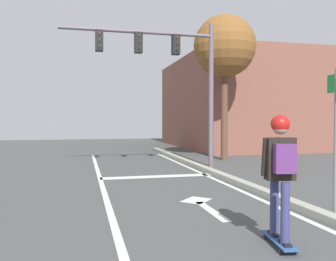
% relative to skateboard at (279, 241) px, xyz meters
% --- Properties ---
extents(lane_line_center, '(0.12, 20.00, 0.01)m').
position_rel_skateboard_xyz_m(lane_line_center, '(-1.96, 2.39, -0.07)').
color(lane_line_center, silver).
rests_on(lane_line_center, ground).
extents(lane_line_curbside, '(0.12, 20.00, 0.01)m').
position_rel_skateboard_xyz_m(lane_line_curbside, '(1.05, 2.39, -0.07)').
color(lane_line_curbside, silver).
rests_on(lane_line_curbside, ground).
extents(stop_bar, '(3.16, 0.40, 0.01)m').
position_rel_skateboard_xyz_m(stop_bar, '(-0.38, 5.77, -0.07)').
color(stop_bar, silver).
rests_on(stop_bar, ground).
extents(lane_arrow_stem, '(0.16, 1.40, 0.01)m').
position_rel_skateboard_xyz_m(lane_arrow_stem, '(-0.22, 1.83, -0.07)').
color(lane_arrow_stem, silver).
rests_on(lane_arrow_stem, ground).
extents(lane_arrow_head, '(0.71, 0.71, 0.01)m').
position_rel_skateboard_xyz_m(lane_arrow_head, '(-0.22, 2.68, -0.07)').
color(lane_arrow_head, silver).
rests_on(lane_arrow_head, ground).
extents(curb_strip, '(0.24, 24.00, 0.14)m').
position_rel_skateboard_xyz_m(curb_strip, '(1.30, 2.39, 0.00)').
color(curb_strip, '#9F9D8F').
rests_on(curb_strip, ground).
extents(skateboard, '(0.33, 0.81, 0.08)m').
position_rel_skateboard_xyz_m(skateboard, '(0.00, 0.00, 0.00)').
color(skateboard, '#2A5291').
rests_on(skateboard, ground).
extents(skater, '(0.44, 0.60, 1.58)m').
position_rel_skateboard_xyz_m(skater, '(-0.00, -0.02, 1.00)').
color(skater, navy).
rests_on(skater, skateboard).
extents(traffic_signal_mast, '(5.02, 0.34, 4.85)m').
position_rel_skateboard_xyz_m(traffic_signal_mast, '(0.28, 7.27, 3.45)').
color(traffic_signal_mast, '#635762').
rests_on(traffic_signal_mast, ground).
extents(street_sign_post, '(0.07, 0.44, 2.46)m').
position_rel_skateboard_xyz_m(street_sign_post, '(1.64, 1.02, 1.52)').
color(street_sign_post, slate).
rests_on(street_sign_post, ground).
extents(roadside_tree, '(2.47, 2.47, 5.78)m').
position_rel_skateboard_xyz_m(roadside_tree, '(3.10, 9.21, 4.43)').
color(roadside_tree, brown).
rests_on(roadside_tree, ground).
extents(building_block, '(8.11, 10.19, 5.23)m').
position_rel_skateboard_xyz_m(building_block, '(7.26, 15.88, 2.55)').
color(building_block, brown).
rests_on(building_block, ground).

